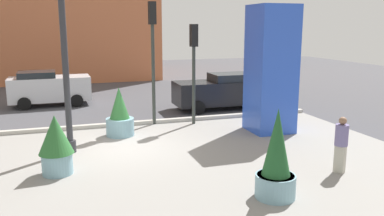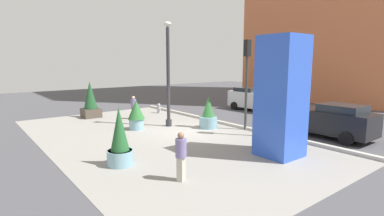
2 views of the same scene
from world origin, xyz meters
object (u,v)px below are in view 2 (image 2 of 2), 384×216
Objects in this scene: fire_hydrant at (159,108)px; traffic_light_far_side at (247,71)px; traffic_light_corner at (264,82)px; potted_plant_near_left at (120,141)px; potted_plant_mid_plaza at (91,101)px; potted_plant_near_right at (136,114)px; lamp_post at (168,77)px; car_passing_lane at (253,99)px; art_pillar_blue at (281,97)px; pedestrian_crossing at (181,154)px; potted_plant_by_pillar at (208,115)px; car_intersection at (330,120)px; pedestrian_by_curb at (134,106)px.

fire_hydrant is 8.38m from traffic_light_far_side.
potted_plant_near_left is at bearing -93.53° from traffic_light_corner.
potted_plant_near_left is 0.44× the size of traffic_light_far_side.
potted_plant_mid_plaza is at bearing -154.51° from traffic_light_corner.
potted_plant_near_right reaches higher than fire_hydrant.
potted_plant_mid_plaza is 0.61× the size of traffic_light_corner.
car_passing_lane is at bearing 95.35° from lamp_post.
potted_plant_mid_plaza is (-13.25, -3.12, -1.30)m from art_pillar_blue.
potted_plant_near_left is 0.87× the size of potted_plant_mid_plaza.
potted_plant_near_left reaches higher than potted_plant_near_right.
potted_plant_mid_plaza is 10.99m from traffic_light_far_side.
lamp_post reaches higher than car_passing_lane.
lamp_post is 3.78× the size of pedestrian_crossing.
potted_plant_by_pillar reaches higher than car_passing_lane.
fire_hydrant is (-11.84, 1.52, -2.06)m from art_pillar_blue.
traffic_light_far_side is (-1.13, 8.14, 2.43)m from potted_plant_near_left.
lamp_post reaches higher than potted_plant_mid_plaza.
car_passing_lane is at bearing 92.22° from potted_plant_near_right.
lamp_post is 5.64m from traffic_light_corner.
fire_hydrant is at bearing 135.06° from potted_plant_near_right.
car_intersection reaches higher than potted_plant_near_right.
car_intersection is (-0.25, 4.60, -1.53)m from art_pillar_blue.
pedestrian_crossing is at bearing -47.53° from potted_plant_by_pillar.
art_pillar_blue is 2.63× the size of potted_plant_by_pillar.
potted_plant_mid_plaza is 0.50× the size of traffic_light_far_side.
potted_plant_by_pillar is 7.54m from car_passing_lane.
lamp_post is 9.09m from car_intersection.
potted_plant_near_left is at bearing -30.10° from pedestrian_by_curb.
traffic_light_corner reaches higher than pedestrian_by_curb.
potted_plant_by_pillar is 0.37× the size of traffic_light_far_side.
potted_plant_near_left is at bearing -67.78° from potted_plant_by_pillar.
potted_plant_near_left is 9.17m from pedestrian_by_curb.
fire_hydrant is 0.17× the size of car_intersection.
potted_plant_mid_plaza is at bearing -166.76° from art_pillar_blue.
potted_plant_by_pillar is (2.24, 3.48, -0.12)m from potted_plant_near_right.
potted_plant_mid_plaza is 1.60× the size of pedestrian_by_curb.
potted_plant_near_left is at bearing -48.56° from lamp_post.
potted_plant_by_pillar is 3.36m from traffic_light_far_side.
potted_plant_by_pillar is 0.46× the size of car_passing_lane.
car_intersection reaches higher than pedestrian_crossing.
potted_plant_mid_plaza reaches higher than pedestrian_by_curb.
lamp_post reaches higher than fire_hydrant.
car_intersection is at bearing 28.01° from pedestrian_by_curb.
lamp_post is 6.58m from potted_plant_mid_plaza.
traffic_light_corner is (3.23, 0.92, 2.05)m from potted_plant_by_pillar.
lamp_post is 3.31× the size of potted_plant_by_pillar.
potted_plant_near_right is at bearing -122.74° from potted_plant_by_pillar.
lamp_post is 4.56m from traffic_light_far_side.
potted_plant_by_pillar is 1.17× the size of pedestrian_by_curb.
potted_plant_near_right is 5.55m from fire_hydrant.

